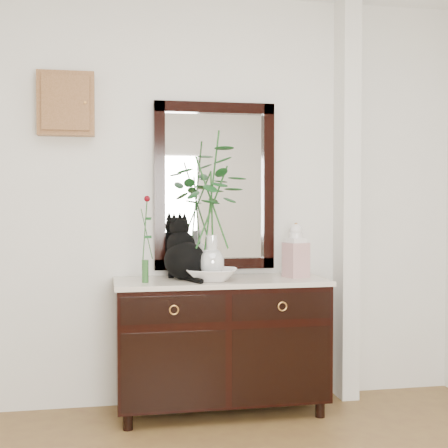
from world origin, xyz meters
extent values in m
cube|color=white|center=(0.00, 1.98, 1.35)|extent=(3.60, 0.04, 2.70)
cube|color=white|center=(1.00, 1.90, 1.35)|extent=(0.12, 0.20, 2.70)
cube|color=black|center=(0.10, 1.73, 0.46)|extent=(1.30, 0.50, 0.82)
cube|color=beige|center=(0.10, 1.73, 0.83)|extent=(1.33, 0.52, 0.03)
cube|color=black|center=(0.10, 1.97, 1.44)|extent=(0.80, 0.06, 1.10)
cube|color=white|center=(0.10, 1.98, 1.44)|extent=(0.66, 0.01, 0.96)
cube|color=brown|center=(-0.85, 1.94, 1.95)|extent=(0.35, 0.10, 0.40)
imported|color=white|center=(0.03, 1.65, 0.89)|extent=(0.39, 0.39, 0.08)
camera|label=1|loc=(-0.61, -2.10, 1.33)|focal=50.00mm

